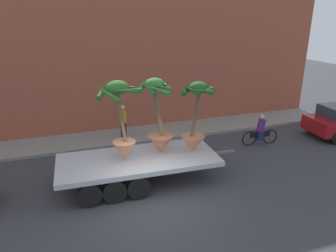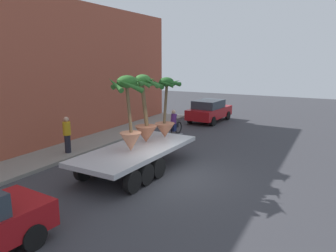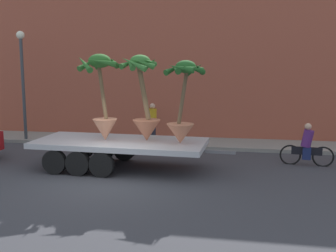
{
  "view_description": "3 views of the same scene",
  "coord_description": "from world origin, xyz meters",
  "px_view_note": "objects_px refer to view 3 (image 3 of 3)",
  "views": [
    {
      "loc": [
        -2.42,
        -8.57,
        5.95
      ],
      "look_at": [
        1.36,
        2.5,
        1.73
      ],
      "focal_mm": 33.45,
      "sensor_mm": 36.0,
      "label": 1
    },
    {
      "loc": [
        -10.41,
        -5.33,
        4.48
      ],
      "look_at": [
        2.5,
        1.56,
        1.39
      ],
      "focal_mm": 34.18,
      "sensor_mm": 36.0,
      "label": 2
    },
    {
      "loc": [
        3.94,
        -11.4,
        3.6
      ],
      "look_at": [
        1.52,
        1.85,
        1.48
      ],
      "focal_mm": 43.22,
      "sensor_mm": 36.0,
      "label": 3
    }
  ],
  "objects_px": {
    "pedestrian_near_gate": "(153,122)",
    "potted_palm_rear": "(144,104)",
    "cyclist": "(307,147)",
    "potted_palm_middle": "(183,106)",
    "flatbed_trailer": "(113,146)",
    "potted_palm_front": "(102,98)",
    "street_lamp": "(22,71)"
  },
  "relations": [
    {
      "from": "street_lamp",
      "to": "cyclist",
      "type": "bearing_deg",
      "value": -10.03
    },
    {
      "from": "potted_palm_middle",
      "to": "street_lamp",
      "type": "distance_m",
      "value": 8.75
    },
    {
      "from": "potted_palm_rear",
      "to": "cyclist",
      "type": "distance_m",
      "value": 5.93
    },
    {
      "from": "pedestrian_near_gate",
      "to": "street_lamp",
      "type": "height_order",
      "value": "street_lamp"
    },
    {
      "from": "potted_palm_rear",
      "to": "potted_palm_front",
      "type": "bearing_deg",
      "value": -172.4
    },
    {
      "from": "potted_palm_rear",
      "to": "cyclist",
      "type": "xyz_separation_m",
      "value": [
        5.52,
        1.47,
        -1.57
      ]
    },
    {
      "from": "flatbed_trailer",
      "to": "potted_palm_middle",
      "type": "bearing_deg",
      "value": -3.53
    },
    {
      "from": "flatbed_trailer",
      "to": "potted_palm_middle",
      "type": "relative_size",
      "value": 2.54
    },
    {
      "from": "pedestrian_near_gate",
      "to": "street_lamp",
      "type": "relative_size",
      "value": 0.35
    },
    {
      "from": "flatbed_trailer",
      "to": "potted_palm_rear",
      "type": "distance_m",
      "value": 1.82
    },
    {
      "from": "potted_palm_front",
      "to": "cyclist",
      "type": "relative_size",
      "value": 1.58
    },
    {
      "from": "flatbed_trailer",
      "to": "street_lamp",
      "type": "distance_m",
      "value": 6.98
    },
    {
      "from": "flatbed_trailer",
      "to": "potted_palm_front",
      "type": "xyz_separation_m",
      "value": [
        -0.32,
        -0.08,
        1.65
      ]
    },
    {
      "from": "potted_palm_front",
      "to": "pedestrian_near_gate",
      "type": "relative_size",
      "value": 1.7
    },
    {
      "from": "potted_palm_middle",
      "to": "flatbed_trailer",
      "type": "bearing_deg",
      "value": 176.47
    },
    {
      "from": "potted_palm_front",
      "to": "pedestrian_near_gate",
      "type": "distance_m",
      "value": 4.41
    },
    {
      "from": "potted_palm_front",
      "to": "street_lamp",
      "type": "distance_m",
      "value": 6.36
    },
    {
      "from": "potted_palm_middle",
      "to": "street_lamp",
      "type": "xyz_separation_m",
      "value": [
        -7.8,
        3.85,
        1.01
      ]
    },
    {
      "from": "flatbed_trailer",
      "to": "street_lamp",
      "type": "xyz_separation_m",
      "value": [
        -5.38,
        3.7,
        2.46
      ]
    },
    {
      "from": "potted_palm_front",
      "to": "street_lamp",
      "type": "xyz_separation_m",
      "value": [
        -5.05,
        3.78,
        0.81
      ]
    },
    {
      "from": "potted_palm_front",
      "to": "pedestrian_near_gate",
      "type": "height_order",
      "value": "potted_palm_front"
    },
    {
      "from": "pedestrian_near_gate",
      "to": "potted_palm_rear",
      "type": "bearing_deg",
      "value": -81.49
    },
    {
      "from": "pedestrian_near_gate",
      "to": "cyclist",
      "type": "bearing_deg",
      "value": -21.83
    },
    {
      "from": "potted_palm_rear",
      "to": "potted_palm_middle",
      "type": "height_order",
      "value": "potted_palm_rear"
    },
    {
      "from": "potted_palm_middle",
      "to": "street_lamp",
      "type": "bearing_deg",
      "value": 153.73
    },
    {
      "from": "cyclist",
      "to": "potted_palm_middle",
      "type": "bearing_deg",
      "value": -157.52
    },
    {
      "from": "flatbed_trailer",
      "to": "potted_palm_rear",
      "type": "bearing_deg",
      "value": 5.64
    },
    {
      "from": "flatbed_trailer",
      "to": "pedestrian_near_gate",
      "type": "bearing_deg",
      "value": 83.14
    },
    {
      "from": "flatbed_trailer",
      "to": "pedestrian_near_gate",
      "type": "relative_size",
      "value": 4.0
    },
    {
      "from": "potted_palm_middle",
      "to": "pedestrian_near_gate",
      "type": "relative_size",
      "value": 1.58
    },
    {
      "from": "flatbed_trailer",
      "to": "potted_palm_front",
      "type": "relative_size",
      "value": 2.35
    },
    {
      "from": "potted_palm_middle",
      "to": "cyclist",
      "type": "distance_m",
      "value": 4.78
    }
  ]
}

